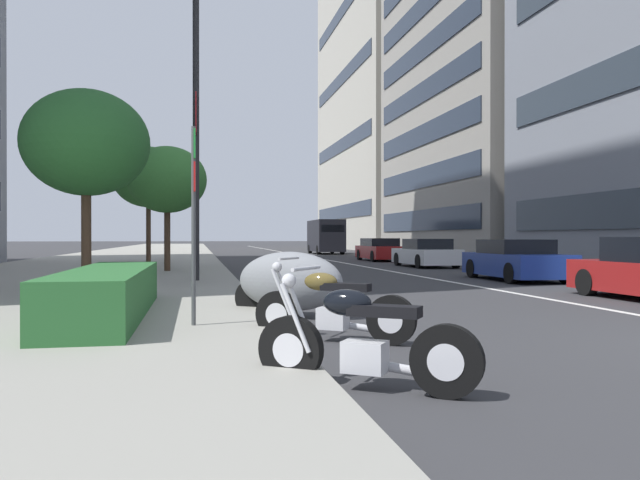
% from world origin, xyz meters
% --- Properties ---
extents(sidewalk_right_plaza, '(160.00, 10.18, 0.15)m').
position_xyz_m(sidewalk_right_plaza, '(30.00, 11.51, 0.07)').
color(sidewalk_right_plaza, gray).
rests_on(sidewalk_right_plaza, ground).
extents(lane_centre_stripe, '(110.00, 0.16, 0.01)m').
position_xyz_m(lane_centre_stripe, '(35.00, 0.00, 0.00)').
color(lane_centre_stripe, silver).
rests_on(lane_centre_stripe, ground).
extents(motorcycle_second_in_row, '(1.27, 1.80, 1.09)m').
position_xyz_m(motorcycle_second_in_row, '(-0.43, 6.12, 0.41)').
color(motorcycle_second_in_row, black).
rests_on(motorcycle_second_in_row, ground).
extents(motorcycle_under_tarp, '(1.32, 1.92, 1.10)m').
position_xyz_m(motorcycle_under_tarp, '(2.18, 5.85, 0.42)').
color(motorcycle_under_tarp, black).
rests_on(motorcycle_under_tarp, ground).
extents(motorcycle_nearest_camera, '(1.80, 2.03, 1.12)m').
position_xyz_m(motorcycle_nearest_camera, '(4.73, 6.04, 0.61)').
color(motorcycle_nearest_camera, gray).
rests_on(motorcycle_nearest_camera, ground).
extents(car_approaching_light, '(4.36, 2.04, 1.29)m').
position_xyz_m(car_approaching_light, '(12.49, -2.32, 0.61)').
color(car_approaching_light, navy).
rests_on(car_approaching_light, ground).
extents(car_lead_in_lane, '(4.32, 1.96, 1.28)m').
position_xyz_m(car_lead_in_lane, '(21.41, -2.68, 0.60)').
color(car_lead_in_lane, silver).
rests_on(car_lead_in_lane, ground).
extents(car_following_behind, '(4.57, 1.83, 1.29)m').
position_xyz_m(car_following_behind, '(28.96, -2.72, 0.62)').
color(car_following_behind, maroon).
rests_on(car_following_behind, ground).
extents(delivery_van_ahead, '(6.13, 2.24, 2.71)m').
position_xyz_m(delivery_van_ahead, '(43.82, -2.59, 1.45)').
color(delivery_van_ahead, black).
rests_on(delivery_van_ahead, ground).
extents(parking_sign_by_curb, '(0.32, 0.06, 2.74)m').
position_xyz_m(parking_sign_by_curb, '(2.97, 7.61, 1.86)').
color(parking_sign_by_curb, '#47494C').
rests_on(parking_sign_by_curb, sidewalk_right_plaza).
extents(street_lamp_with_banners, '(1.26, 2.14, 9.16)m').
position_xyz_m(street_lamp_with_banners, '(12.10, 7.32, 5.50)').
color(street_lamp_with_banners, '#232326').
rests_on(street_lamp_with_banners, sidewalk_right_plaza).
extents(clipped_hedge_bed, '(5.69, 1.10, 0.72)m').
position_xyz_m(clipped_hedge_bed, '(4.29, 8.90, 0.51)').
color(clipped_hedge_bed, '#28602D').
rests_on(clipped_hedge_bed, sidewalk_right_plaza).
extents(street_tree_far_plaza, '(2.82, 2.82, 4.55)m').
position_xyz_m(street_tree_far_plaza, '(9.17, 10.03, 3.48)').
color(street_tree_far_plaza, '#473323').
rests_on(street_tree_far_plaza, sidewalk_right_plaza).
extents(street_tree_mid_sidewalk, '(2.81, 2.81, 4.47)m').
position_xyz_m(street_tree_mid_sidewalk, '(17.39, 8.61, 3.41)').
color(street_tree_mid_sidewalk, '#473323').
rests_on(street_tree_mid_sidewalk, sidewalk_right_plaza).
extents(street_tree_by_lamp_post, '(3.34, 3.34, 5.45)m').
position_xyz_m(street_tree_by_lamp_post, '(24.72, 9.80, 4.17)').
color(street_tree_by_lamp_post, '#473323').
rests_on(street_tree_by_lamp_post, sidewalk_right_plaza).
extents(office_tower_mid_left, '(21.15, 18.39, 32.16)m').
position_xyz_m(office_tower_mid_left, '(37.29, -17.56, 16.08)').
color(office_tower_mid_left, gray).
rests_on(office_tower_mid_left, ground).
extents(office_tower_near_left, '(28.06, 15.43, 52.23)m').
position_xyz_m(office_tower_near_left, '(63.52, -16.09, 26.11)').
color(office_tower_near_left, '#B7B2A3').
rests_on(office_tower_near_left, ground).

